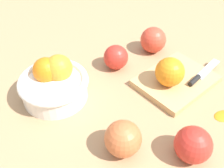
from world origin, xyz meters
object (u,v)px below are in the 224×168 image
at_px(cutting_board, 176,81).
at_px(orange_on_board, 170,72).
at_px(knife, 200,75).
at_px(bowl, 54,82).
at_px(apple_back_right_2, 116,57).
at_px(apple_front_center, 193,145).
at_px(apple_back_right, 153,40).
at_px(apple_front_left, 123,139).

bearing_deg(cutting_board, orange_on_board, -179.75).
relative_size(orange_on_board, knife, 0.50).
xyz_separation_m(bowl, apple_back_right_2, (0.20, 0.01, -0.01)).
xyz_separation_m(knife, apple_front_center, (-0.20, -0.16, 0.02)).
relative_size(apple_front_center, apple_back_right, 0.98).
relative_size(apple_front_left, apple_back_right_2, 1.10).
xyz_separation_m(knife, apple_front_left, (-0.31, -0.06, 0.02)).
relative_size(cutting_board, apple_back_right, 2.56).
distance_m(knife, apple_back_right_2, 0.24).
bearing_deg(apple_back_right_2, apple_front_center, -97.36).
distance_m(bowl, apple_front_center, 0.37).
distance_m(orange_on_board, knife, 0.10).
relative_size(knife, apple_front_center, 1.97).
distance_m(knife, apple_front_center, 0.25).
bearing_deg(knife, apple_back_right, 93.30).
distance_m(cutting_board, apple_back_right_2, 0.18).
relative_size(knife, apple_back_right, 1.92).
bearing_deg(apple_back_right_2, bowl, -177.80).
height_order(orange_on_board, apple_front_left, orange_on_board).
relative_size(orange_on_board, apple_front_center, 0.98).
bearing_deg(cutting_board, apple_front_left, -159.61).
relative_size(orange_on_board, apple_back_right, 0.96).
relative_size(knife, apple_front_left, 1.94).
distance_m(bowl, cutting_board, 0.33).
height_order(apple_front_center, apple_front_left, same).
distance_m(orange_on_board, apple_back_right_2, 0.17).
relative_size(bowl, cutting_board, 0.86).
bearing_deg(apple_back_right_2, knife, -49.75).
height_order(bowl, apple_back_right_2, bowl).
height_order(bowl, apple_front_center, bowl).
bearing_deg(apple_front_center, apple_back_right, 61.16).
distance_m(apple_back_right, apple_back_right_2, 0.15).
height_order(cutting_board, apple_front_left, apple_front_left).
relative_size(cutting_board, apple_back_right_2, 2.86).
bearing_deg(orange_on_board, bowl, 150.87).
bearing_deg(orange_on_board, apple_front_center, -120.06).
xyz_separation_m(apple_front_center, apple_back_right_2, (0.04, 0.34, -0.00)).
bearing_deg(knife, cutting_board, 152.57).
relative_size(orange_on_board, apple_front_left, 0.97).
bearing_deg(bowl, orange_on_board, -29.13).
bearing_deg(apple_back_right, cutting_board, -107.16).
height_order(cutting_board, orange_on_board, orange_on_board).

